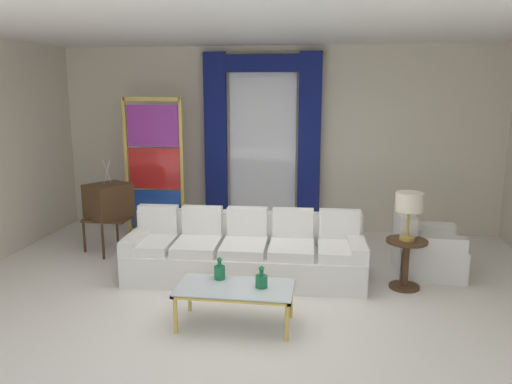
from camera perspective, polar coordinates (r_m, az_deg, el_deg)
The scene contains 14 objects.
ground_plane at distance 5.91m, azimuth -0.89°, elevation -11.81°, with size 16.00×16.00×0.00m, color white.
wall_rear at distance 8.50m, azimuth 2.37°, elevation 5.90°, with size 8.00×0.12×3.00m, color beige.
ceiling_slab at distance 6.25m, azimuth 0.24°, elevation 17.78°, with size 8.00×7.60×0.04m, color white.
curtained_window at distance 8.34m, azimuth 0.69°, elevation 7.46°, with size 2.00×0.17×2.70m.
couch_white_long at distance 6.44m, azimuth -1.15°, elevation -6.90°, with size 2.95×1.03×0.86m.
coffee_table at distance 5.17m, azimuth -2.36°, elevation -10.91°, with size 1.16×0.59×0.41m.
bottle_blue_decanter at distance 5.11m, azimuth 0.61°, elevation -9.80°, with size 0.12×0.12×0.22m.
bottle_crystal_tall at distance 5.33m, azimuth -4.09°, elevation -8.83°, with size 0.12×0.12×0.23m.
vintage_tv at distance 7.62m, azimuth -16.16°, elevation -1.11°, with size 0.74×0.77×1.35m.
armchair_white at distance 6.92m, azimuth 18.20°, elevation -6.31°, with size 0.82×0.82×0.80m.
stained_glass_divider at distance 8.15m, azimuth -11.27°, elevation 2.29°, with size 0.95×0.05×2.20m.
peacock_figurine at distance 7.94m, azimuth -9.37°, elevation -4.09°, with size 0.44×0.60×0.50m.
round_side_table at distance 6.33m, azimuth 16.39°, elevation -7.23°, with size 0.48×0.48×0.59m.
table_lamp_brass at distance 6.15m, azimuth 16.75°, elevation -1.29°, with size 0.32×0.32×0.57m.
Camera 1 is at (0.87, -5.35, 2.36)m, focal length 35.81 mm.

